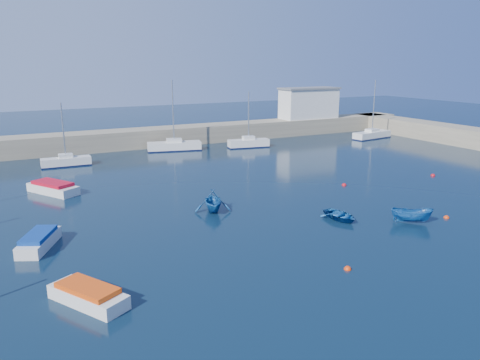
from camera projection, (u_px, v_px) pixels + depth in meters
name	position (u px, v px, depth m)	size (l,w,h in m)	color
ground	(340.00, 262.00, 29.28)	(220.00, 220.00, 0.00)	#0B1E31
back_wall	(140.00, 138.00, 68.62)	(96.00, 4.50, 2.60)	gray
right_arm	(429.00, 131.00, 76.04)	(4.50, 32.00, 2.60)	gray
harbor_office	(309.00, 104.00, 80.97)	(10.00, 4.00, 5.00)	silver
sailboat_5	(66.00, 161.00, 56.07)	(5.70, 1.70, 7.58)	silver
sailboat_6	(174.00, 146.00, 66.00)	(7.72, 3.71, 9.77)	silver
sailboat_7	(249.00, 143.00, 68.35)	(6.17, 2.66, 8.05)	silver
sailboat_8	(372.00, 135.00, 76.32)	(7.43, 3.09, 9.42)	silver
motorboat_0	(88.00, 295.00, 24.21)	(3.68, 4.75, 1.02)	silver
motorboat_1	(39.00, 241.00, 31.46)	(3.25, 4.59, 1.07)	silver
motorboat_2	(53.00, 188.00, 44.58)	(4.45, 5.65, 1.12)	silver
dinghy_center	(340.00, 215.00, 37.16)	(2.30, 3.21, 0.67)	#155095
dinghy_left	(213.00, 201.00, 39.10)	(3.03, 3.51, 1.85)	#155095
dinghy_right	(412.00, 215.00, 36.35)	(1.17, 3.12, 1.21)	#155095
buoy_0	(348.00, 269.00, 28.28)	(0.46, 0.46, 0.46)	red
buoy_1	(344.00, 185.00, 47.45)	(0.48, 0.48, 0.48)	#AD0D16
buoy_2	(446.00, 218.00, 37.59)	(0.45, 0.45, 0.45)	red
buoy_3	(211.00, 198.00, 43.05)	(0.50, 0.50, 0.50)	red
buoy_4	(433.00, 176.00, 51.43)	(0.49, 0.49, 0.49)	#AD0D16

